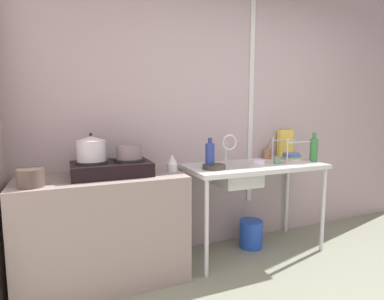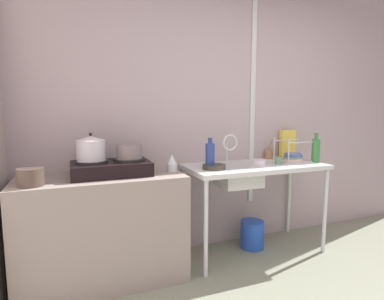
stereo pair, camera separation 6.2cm
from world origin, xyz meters
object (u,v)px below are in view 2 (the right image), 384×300
(cup_by_rack, at_px, (278,161))
(pot_beside_stove, at_px, (31,177))
(faucet, at_px, (230,144))
(dish_rack, at_px, (293,157))
(bucket_on_floor, at_px, (252,234))
(frying_pan, at_px, (214,167))
(small_bowl_on_drainboard, at_px, (260,162))
(bottle_by_rack, at_px, (316,150))
(percolator, at_px, (172,163))
(sink_basin, at_px, (239,176))
(cereal_box, at_px, (287,144))
(pot_on_right_burner, at_px, (129,152))
(pot_on_left_burner, at_px, (91,148))
(utensil_jar, at_px, (269,154))
(stove, at_px, (111,168))
(bottle_by_sink, at_px, (210,155))

(cup_by_rack, bearing_deg, pot_beside_stove, -176.94)
(faucet, bearing_deg, cup_by_rack, -17.76)
(dish_rack, relative_size, bucket_on_floor, 1.13)
(frying_pan, height_order, cup_by_rack, cup_by_rack)
(small_bowl_on_drainboard, distance_m, bottle_by_rack, 0.58)
(bucket_on_floor, bearing_deg, faucet, 177.21)
(pot_beside_stove, xyz_separation_m, faucet, (1.63, 0.25, 0.13))
(percolator, distance_m, small_bowl_on_drainboard, 0.91)
(sink_basin, relative_size, small_bowl_on_drainboard, 2.90)
(sink_basin, bearing_deg, cereal_box, 21.26)
(faucet, distance_m, cup_by_rack, 0.49)
(pot_on_right_burner, distance_m, sink_basin, 1.01)
(pot_on_left_burner, bearing_deg, utensil_jar, 7.70)
(stove, xyz_separation_m, sink_basin, (1.12, -0.04, -0.15))
(frying_pan, height_order, dish_rack, dish_rack)
(pot_on_left_burner, relative_size, cup_by_rack, 3.17)
(cup_by_rack, xyz_separation_m, small_bowl_on_drainboard, (-0.14, 0.09, -0.02))
(pot_on_left_burner, xyz_separation_m, cereal_box, (2.03, 0.26, -0.07))
(stove, relative_size, pot_beside_stove, 3.52)
(pot_on_right_burner, distance_m, small_bowl_on_drainboard, 1.26)
(frying_pan, bearing_deg, pot_on_left_burner, 176.46)
(cup_by_rack, bearing_deg, bottle_by_sink, 177.66)
(sink_basin, distance_m, dish_rack, 0.67)
(faucet, bearing_deg, dish_rack, -4.81)
(stove, height_order, pot_on_right_burner, pot_on_right_burner)
(faucet, xyz_separation_m, small_bowl_on_drainboard, (0.30, -0.05, -0.17))
(sink_basin, height_order, cup_by_rack, cup_by_rack)
(stove, xyz_separation_m, bucket_on_floor, (1.35, 0.07, -0.78))
(stove, distance_m, bucket_on_floor, 1.56)
(dish_rack, xyz_separation_m, cereal_box, (0.11, 0.23, 0.11))
(small_bowl_on_drainboard, xyz_separation_m, bucket_on_floor, (-0.04, 0.04, -0.74))
(pot_on_left_burner, bearing_deg, pot_on_right_burner, 0.00)
(pot_beside_stove, bearing_deg, small_bowl_on_drainboard, 6.05)
(pot_beside_stove, relative_size, sink_basin, 0.46)
(pot_beside_stove, xyz_separation_m, sink_basin, (1.67, 0.13, -0.15))
(stove, height_order, pot_on_left_burner, pot_on_left_burner)
(sink_basin, height_order, faucet, faucet)
(sink_basin, height_order, bucket_on_floor, sink_basin)
(cup_by_rack, bearing_deg, cereal_box, 42.06)
(bottle_by_rack, xyz_separation_m, bucket_on_floor, (-0.60, 0.16, -0.84))
(pot_on_right_burner, height_order, cereal_box, cereal_box)
(faucet, height_order, cereal_box, cereal_box)
(faucet, bearing_deg, utensil_jar, 16.19)
(pot_on_right_burner, bearing_deg, bottle_by_sink, -2.72)
(utensil_jar, bearing_deg, cereal_box, 3.31)
(stove, xyz_separation_m, cereal_box, (1.88, 0.26, 0.09))
(frying_pan, xyz_separation_m, cereal_box, (1.02, 0.32, 0.13))
(stove, xyz_separation_m, bottle_by_sink, (0.84, -0.03, 0.06))
(pot_on_left_burner, relative_size, bottle_by_sink, 0.81)
(faucet, bearing_deg, bottle_by_rack, -11.54)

